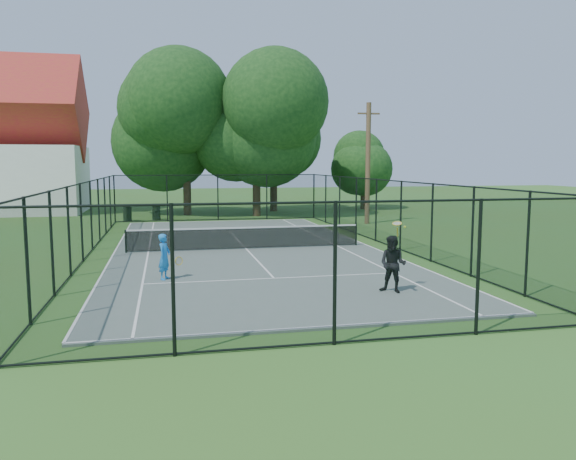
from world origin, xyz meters
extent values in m
plane|color=#3B5D20|center=(0.00, 0.00, 0.00)|extent=(120.00, 120.00, 0.00)
cube|color=#55645C|center=(0.00, 0.00, 0.03)|extent=(11.00, 24.00, 0.06)
cylinder|color=black|center=(-5.00, 0.00, 0.53)|extent=(0.08, 0.08, 0.95)
cylinder|color=black|center=(5.00, 0.00, 0.53)|extent=(0.08, 0.08, 0.95)
cube|color=black|center=(0.00, 0.00, 0.53)|extent=(10.00, 0.03, 0.88)
cube|color=white|center=(0.00, 0.00, 0.98)|extent=(10.00, 0.05, 0.06)
cylinder|color=#332114|center=(-1.81, 17.35, 2.09)|extent=(0.56, 0.56, 4.19)
sphere|color=black|center=(-1.81, 17.35, 6.08)|extent=(7.56, 7.56, 7.56)
cylinder|color=#332114|center=(2.96, 15.51, 2.05)|extent=(0.56, 0.56, 4.10)
sphere|color=black|center=(2.96, 15.51, 5.93)|extent=(7.35, 7.35, 7.35)
cylinder|color=#332114|center=(4.88, 19.07, 2.12)|extent=(0.56, 0.56, 4.24)
sphere|color=black|center=(4.88, 19.07, 5.92)|extent=(6.73, 6.73, 6.73)
cylinder|color=#332114|center=(12.48, 19.55, 1.28)|extent=(0.56, 0.56, 2.55)
sphere|color=black|center=(12.48, 19.55, 3.67)|extent=(4.46, 4.46, 4.46)
cylinder|color=black|center=(-5.80, 13.75, 0.46)|extent=(0.54, 0.54, 0.92)
cylinder|color=black|center=(-5.80, 13.75, 0.94)|extent=(0.58, 0.58, 0.05)
cylinder|color=black|center=(-3.98, 14.17, 0.45)|extent=(0.54, 0.54, 0.91)
cylinder|color=black|center=(-3.98, 14.17, 0.93)|extent=(0.58, 0.58, 0.05)
cylinder|color=#4C3823|center=(8.85, 9.00, 3.70)|extent=(0.30, 0.30, 7.40)
cube|color=#4C3823|center=(8.85, 9.00, 6.73)|extent=(1.40, 0.10, 0.10)
imported|color=#1B82E5|center=(-3.43, -5.78, 0.79)|extent=(0.54, 0.63, 1.46)
torus|color=gold|center=(-2.98, -5.63, 0.61)|extent=(0.27, 0.18, 0.29)
cylinder|color=silver|center=(-2.98, -5.63, 0.61)|extent=(0.23, 0.15, 0.25)
imported|color=black|center=(2.95, -9.05, 0.88)|extent=(1.01, 0.99, 1.64)
torus|color=gold|center=(3.20, -8.70, 2.01)|extent=(0.30, 0.28, 0.14)
cylinder|color=silver|center=(3.20, -8.70, 2.01)|extent=(0.26, 0.24, 0.11)
sphere|color=#CCE526|center=(3.49, -8.60, 1.89)|extent=(0.07, 0.07, 0.07)
camera|label=1|loc=(-3.35, -23.82, 3.76)|focal=35.00mm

